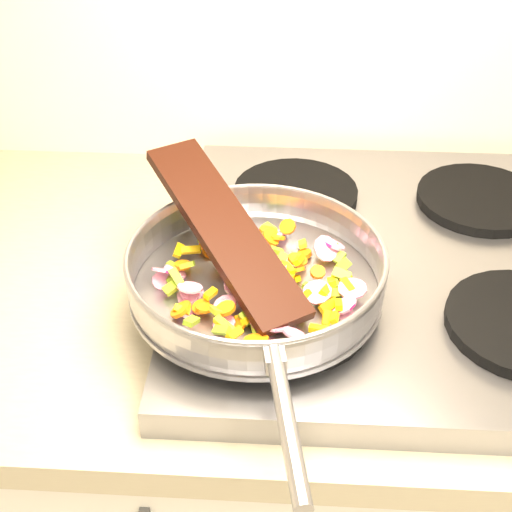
{
  "coord_description": "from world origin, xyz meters",
  "views": [
    {
      "loc": [
        -0.84,
        0.87,
        1.53
      ],
      "look_at": [
        -0.89,
        1.56,
        1.01
      ],
      "focal_mm": 50.0,
      "sensor_mm": 36.0,
      "label": 1
    }
  ],
  "objects": [
    {
      "name": "grate_br",
      "position": [
        -0.56,
        1.81,
        0.95
      ],
      "size": [
        0.19,
        0.19,
        0.02
      ],
      "primitive_type": "cylinder",
      "color": "black",
      "rests_on": "cooktop"
    },
    {
      "name": "grate_fl",
      "position": [
        -0.84,
        1.52,
        0.95
      ],
      "size": [
        0.19,
        0.19,
        0.02
      ],
      "primitive_type": "cylinder",
      "color": "black",
      "rests_on": "cooktop"
    },
    {
      "name": "cooktop",
      "position": [
        -0.7,
        1.67,
        0.92
      ],
      "size": [
        0.6,
        0.6,
        0.04
      ],
      "primitive_type": "cube",
      "color": "#939399",
      "rests_on": "counter_top"
    },
    {
      "name": "grate_bl",
      "position": [
        -0.84,
        1.81,
        0.95
      ],
      "size": [
        0.19,
        0.19,
        0.02
      ],
      "primitive_type": "cylinder",
      "color": "black",
      "rests_on": "cooktop"
    },
    {
      "name": "saute_pan",
      "position": [
        -0.89,
        1.56,
        0.99
      ],
      "size": [
        0.36,
        0.52,
        0.06
      ],
      "rotation": [
        0.0,
        0.0,
        0.17
      ],
      "color": "#9E9EA5",
      "rests_on": "grate_fl"
    },
    {
      "name": "wooden_spatula",
      "position": [
        -0.93,
        1.59,
        1.02
      ],
      "size": [
        0.23,
        0.29,
        0.1
      ],
      "primitive_type": "cube",
      "rotation": [
        0.0,
        -0.27,
        2.16
      ],
      "color": "black",
      "rests_on": "saute_pan"
    },
    {
      "name": "vegetable_heap",
      "position": [
        -0.88,
        1.56,
        0.98
      ],
      "size": [
        0.28,
        0.26,
        0.05
      ],
      "color": "yellow",
      "rests_on": "saute_pan"
    }
  ]
}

